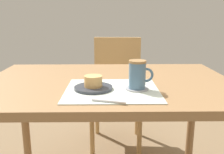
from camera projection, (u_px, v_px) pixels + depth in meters
dining_table at (109, 95)px, 1.25m from camera, size 1.23×0.83×0.72m
wooden_chair at (117, 85)px, 2.02m from camera, size 0.45×0.45×0.86m
placemat at (112, 90)px, 1.07m from camera, size 0.40×0.36×0.00m
pastry_plate at (93, 88)px, 1.07m from camera, size 0.16×0.16×0.01m
pastry at (93, 81)px, 1.07m from camera, size 0.08×0.08×0.05m
coffee_coaster at (137, 89)px, 1.07m from camera, size 0.10×0.10×0.00m
coffee_mug at (138, 74)px, 1.06m from camera, size 0.11×0.07×0.12m
teaspoon at (110, 101)px, 0.91m from camera, size 0.13×0.05×0.01m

